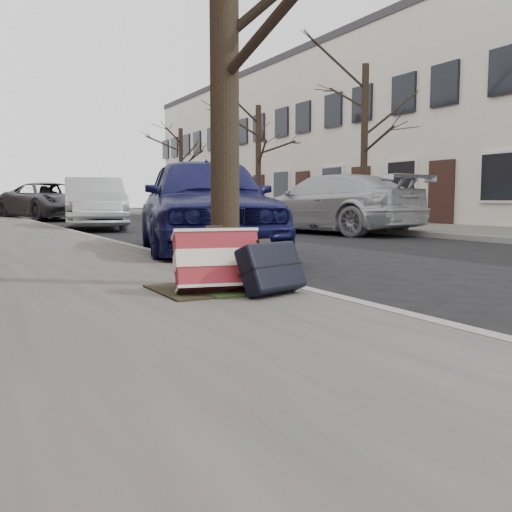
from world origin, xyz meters
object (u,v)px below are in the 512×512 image
car_near_mid (94,203)px  suitcase_red (217,261)px  suitcase_navy (271,268)px  car_near_front (205,205)px

car_near_mid → suitcase_red: bearing=-88.4°
suitcase_red → suitcase_navy: (0.33, -0.28, -0.04)m
car_near_front → suitcase_red: bearing=-97.0°
suitcase_red → car_near_mid: car_near_mid is taller
suitcase_navy → car_near_mid: size_ratio=0.12×
car_near_front → car_near_mid: 8.88m
car_near_mid → suitcase_navy: bearing=-86.9°
suitcase_red → car_near_front: size_ratio=0.14×
suitcase_red → suitcase_navy: size_ratio=1.20×
suitcase_navy → car_near_front: 4.61m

